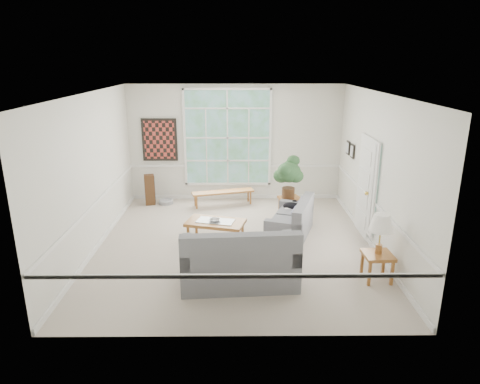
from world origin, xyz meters
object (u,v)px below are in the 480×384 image
(loveseat_right, at_px, (290,218))
(end_table, at_px, (290,207))
(coffee_table, at_px, (216,231))
(side_table, at_px, (377,267))
(loveseat_front, at_px, (239,254))

(loveseat_right, xyz_separation_m, end_table, (0.14, 1.10, -0.15))
(coffee_table, relative_size, side_table, 2.41)
(loveseat_front, bearing_deg, coffee_table, 101.58)
(loveseat_right, relative_size, side_table, 3.01)
(loveseat_front, distance_m, coffee_table, 1.79)
(loveseat_right, bearing_deg, loveseat_front, -99.44)
(side_table, bearing_deg, coffee_table, 149.60)
(end_table, xyz_separation_m, side_table, (1.11, -3.03, 0.00))
(end_table, height_order, side_table, side_table)
(loveseat_front, height_order, side_table, loveseat_front)
(coffee_table, xyz_separation_m, end_table, (1.69, 1.38, 0.02))
(loveseat_right, xyz_separation_m, loveseat_front, (-1.08, -1.98, 0.12))
(coffee_table, bearing_deg, side_table, -15.76)
(side_table, bearing_deg, end_table, 110.07)
(loveseat_right, bearing_deg, side_table, -37.97)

